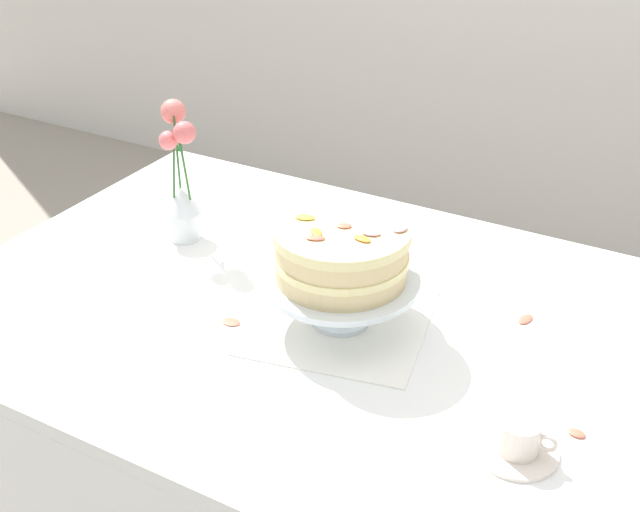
{
  "coord_description": "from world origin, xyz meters",
  "views": [
    {
      "loc": [
        0.67,
        -1.15,
        1.61
      ],
      "look_at": [
        0.04,
        -0.01,
        0.86
      ],
      "focal_mm": 45.66,
      "sensor_mm": 36.0,
      "label": 1
    }
  ],
  "objects_px": {
    "teacup": "(519,440)",
    "cake_stand": "(341,285)",
    "layer_cake": "(341,252)",
    "dining_table": "(299,349)",
    "flower_vase": "(181,186)"
  },
  "relations": [
    {
      "from": "teacup",
      "to": "flower_vase",
      "type": "bearing_deg",
      "value": 160.38
    },
    {
      "from": "layer_cake",
      "to": "teacup",
      "type": "distance_m",
      "value": 0.45
    },
    {
      "from": "dining_table",
      "to": "cake_stand",
      "type": "distance_m",
      "value": 0.2
    },
    {
      "from": "dining_table",
      "to": "teacup",
      "type": "relative_size",
      "value": 11.03
    },
    {
      "from": "cake_stand",
      "to": "layer_cake",
      "type": "xyz_separation_m",
      "value": [
        0.0,
        -0.0,
        0.07
      ]
    },
    {
      "from": "cake_stand",
      "to": "flower_vase",
      "type": "xyz_separation_m",
      "value": [
        -0.46,
        0.13,
        0.04
      ]
    },
    {
      "from": "layer_cake",
      "to": "cake_stand",
      "type": "bearing_deg",
      "value": 149.0
    },
    {
      "from": "flower_vase",
      "to": "dining_table",
      "type": "bearing_deg",
      "value": -19.57
    },
    {
      "from": "layer_cake",
      "to": "teacup",
      "type": "bearing_deg",
      "value": -24.13
    },
    {
      "from": "cake_stand",
      "to": "layer_cake",
      "type": "distance_m",
      "value": 0.07
    },
    {
      "from": "teacup",
      "to": "cake_stand",
      "type": "bearing_deg",
      "value": 155.87
    },
    {
      "from": "dining_table",
      "to": "cake_stand",
      "type": "height_order",
      "value": "cake_stand"
    },
    {
      "from": "cake_stand",
      "to": "layer_cake",
      "type": "relative_size",
      "value": 1.17
    },
    {
      "from": "cake_stand",
      "to": "layer_cake",
      "type": "height_order",
      "value": "layer_cake"
    },
    {
      "from": "cake_stand",
      "to": "teacup",
      "type": "xyz_separation_m",
      "value": [
        0.39,
        -0.18,
        -0.06
      ]
    }
  ]
}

